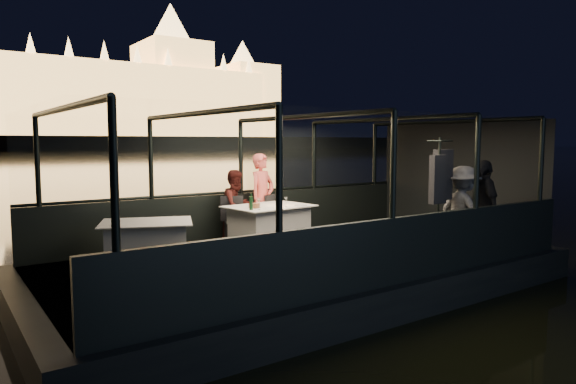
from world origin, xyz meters
TOP-DOWN VIEW (x-y plane):
  - boat_hull at (0.00, 0.00)m, footprint 8.60×4.40m
  - boat_deck at (0.00, 0.00)m, footprint 8.00×4.00m
  - gunwale_port at (0.00, 2.00)m, footprint 8.00×0.08m
  - gunwale_starboard at (0.00, -2.00)m, footprint 8.00×0.08m
  - cabin_glass_port at (0.00, 2.00)m, footprint 8.00×0.02m
  - cabin_glass_starboard at (0.00, -2.00)m, footprint 8.00×0.02m
  - cabin_roof_glass at (0.00, 0.00)m, footprint 8.00×4.00m
  - end_wall_fore at (-4.00, 0.00)m, footprint 0.02×4.00m
  - end_wall_aft at (4.00, 0.00)m, footprint 0.02×4.00m
  - canopy_ribs at (0.00, 0.00)m, footprint 8.00×4.00m
  - dining_table_central at (-0.04, 0.93)m, footprint 1.55×1.20m
  - dining_table_aft at (-2.34, 0.77)m, footprint 1.60×1.40m
  - chair_port_left at (-0.45, 1.38)m, footprint 0.55×0.55m
  - chair_port_right at (0.42, 1.38)m, footprint 0.54×0.54m
  - coat_stand at (1.69, -1.38)m, footprint 0.67×0.61m
  - person_woman_coral at (0.26, 1.65)m, footprint 0.70×0.57m
  - person_man_maroon at (-0.30, 1.65)m, footprint 0.79×0.70m
  - passenger_stripe at (2.23, -1.46)m, footprint 0.68×1.04m
  - passenger_dark at (2.57, -1.60)m, footprint 0.83×1.01m
  - wine_bottle at (-0.60, 0.61)m, footprint 0.07×0.07m
  - bread_basket at (-0.42, 0.82)m, footprint 0.24×0.24m
  - amber_candle at (0.15, 0.88)m, footprint 0.06×0.06m
  - plate_near at (0.42, 0.61)m, footprint 0.27×0.27m
  - plate_far at (-0.30, 0.93)m, footprint 0.26×0.26m
  - wine_glass_white at (-0.48, 0.57)m, footprint 0.07×0.07m
  - wine_glass_red at (0.26, 1.03)m, footprint 0.06×0.06m
  - wine_glass_empty at (0.09, 0.59)m, footprint 0.07×0.07m

SIDE VIEW (x-z plane):
  - boat_hull at x=0.00m, z-range -0.50..0.50m
  - boat_deck at x=0.00m, z-range 0.46..0.50m
  - dining_table_central at x=-0.04m, z-range 0.50..1.27m
  - dining_table_aft at x=-2.34m, z-range 0.53..1.24m
  - gunwale_port at x=0.00m, z-range 0.50..1.40m
  - gunwale_starboard at x=0.00m, z-range 0.50..1.40m
  - chair_port_left at x=-0.45m, z-range 0.50..1.40m
  - chair_port_right at x=0.42m, z-range 0.51..1.39m
  - person_woman_coral at x=0.26m, z-range 0.41..2.09m
  - person_man_maroon at x=-0.30m, z-range 0.56..1.94m
  - plate_near at x=0.42m, z-range 1.27..1.28m
  - plate_far at x=-0.30m, z-range 1.27..1.28m
  - bread_basket at x=-0.42m, z-range 1.27..1.34m
  - amber_candle at x=0.15m, z-range 1.27..1.34m
  - passenger_stripe at x=2.23m, z-range 0.60..2.10m
  - passenger_dark at x=2.57m, z-range 0.55..2.15m
  - wine_glass_white at x=-0.48m, z-range 1.26..1.46m
  - wine_glass_red at x=0.26m, z-range 1.27..1.45m
  - wine_glass_empty at x=0.09m, z-range 1.27..1.45m
  - coat_stand at x=1.69m, z-range 0.42..2.38m
  - wine_bottle at x=-0.60m, z-range 1.27..1.56m
  - end_wall_fore at x=-4.00m, z-range 0.50..2.80m
  - end_wall_aft at x=4.00m, z-range 0.50..2.80m
  - canopy_ribs at x=0.00m, z-range 0.50..2.80m
  - cabin_glass_port at x=0.00m, z-range 1.40..2.80m
  - cabin_glass_starboard at x=0.00m, z-range 1.40..2.80m
  - cabin_roof_glass at x=0.00m, z-range 2.79..2.81m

